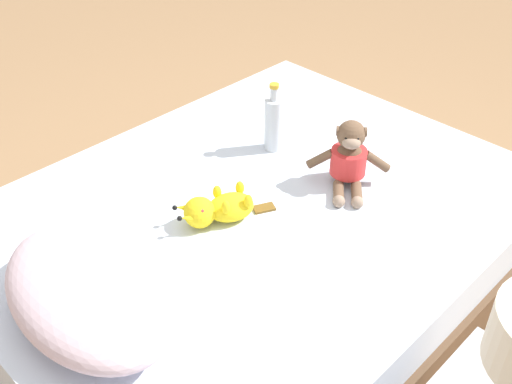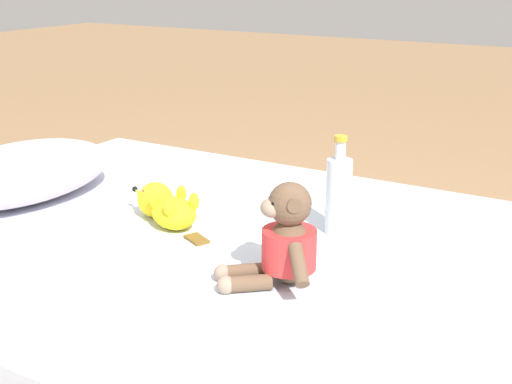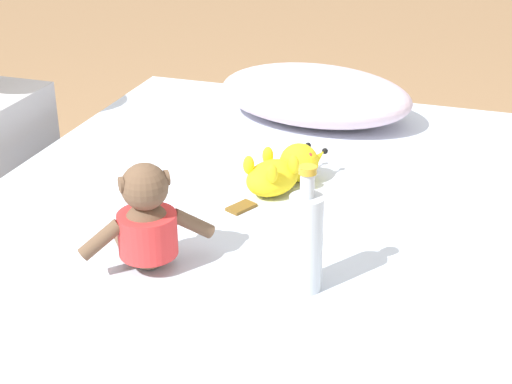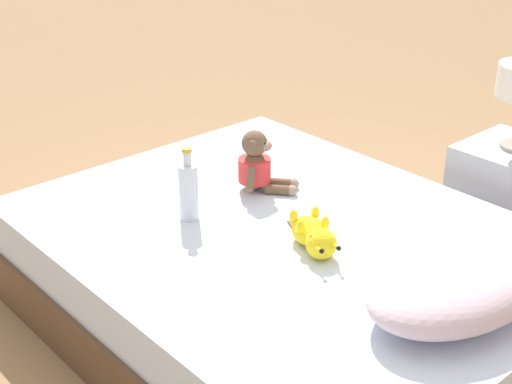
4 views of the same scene
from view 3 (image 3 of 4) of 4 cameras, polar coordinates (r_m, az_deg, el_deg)
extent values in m
plane|color=#93704C|center=(2.08, 0.00, -10.67)|extent=(16.00, 16.00, 0.00)
cube|color=brown|center=(2.02, 0.00, -8.31)|extent=(1.42, 1.85, 0.21)
cube|color=silver|center=(1.92, 0.00, -3.64)|extent=(1.37, 1.79, 0.17)
ellipsoid|color=silver|center=(2.43, 4.24, 6.98)|extent=(0.63, 0.43, 0.16)
ellipsoid|color=brown|center=(1.63, -7.78, -3.14)|extent=(0.15, 0.15, 0.15)
cylinder|color=red|center=(1.63, -7.79, -2.99)|extent=(0.17, 0.17, 0.09)
sphere|color=brown|center=(1.58, -8.02, 0.38)|extent=(0.10, 0.10, 0.10)
ellipsoid|color=gray|center=(1.62, -8.35, 0.73)|extent=(0.08, 0.08, 0.04)
sphere|color=black|center=(1.61, -8.99, 1.10)|extent=(0.01, 0.01, 0.01)
sphere|color=black|center=(1.62, -7.75, 1.30)|extent=(0.01, 0.01, 0.01)
cylinder|color=brown|center=(1.57, -9.65, 0.52)|extent=(0.03, 0.03, 0.03)
cylinder|color=brown|center=(1.59, -6.45, 1.03)|extent=(0.03, 0.03, 0.03)
cylinder|color=brown|center=(1.61, -11.10, -3.39)|extent=(0.09, 0.08, 0.08)
cylinder|color=brown|center=(1.65, -4.58, -2.27)|extent=(0.09, 0.08, 0.08)
cylinder|color=brown|center=(1.74, -9.41, -3.54)|extent=(0.09, 0.10, 0.04)
cylinder|color=brown|center=(1.75, -7.49, -3.21)|extent=(0.09, 0.10, 0.04)
sphere|color=gray|center=(1.78, -9.77, -2.81)|extent=(0.04, 0.04, 0.04)
sphere|color=gray|center=(1.79, -7.90, -2.49)|extent=(0.04, 0.04, 0.04)
ellipsoid|color=yellow|center=(1.95, 1.19, 1.03)|extent=(0.16, 0.18, 0.08)
sphere|color=yellow|center=(2.02, 3.11, 2.12)|extent=(0.10, 0.10, 0.10)
cone|color=yellow|center=(2.06, 3.27, 2.93)|extent=(0.05, 0.07, 0.05)
sphere|color=black|center=(2.08, 3.76, 3.36)|extent=(0.02, 0.02, 0.02)
cone|color=yellow|center=(2.03, 4.49, 2.52)|extent=(0.05, 0.07, 0.05)
sphere|color=black|center=(2.05, 4.98, 2.95)|extent=(0.02, 0.02, 0.02)
sphere|color=red|center=(2.03, 2.47, 3.07)|extent=(0.02, 0.02, 0.02)
sphere|color=red|center=(1.99, 3.79, 2.62)|extent=(0.02, 0.02, 0.02)
ellipsoid|color=yellow|center=(1.98, 0.86, 2.63)|extent=(0.04, 0.04, 0.05)
ellipsoid|color=yellow|center=(1.93, 2.72, 1.97)|extent=(0.04, 0.04, 0.05)
ellipsoid|color=yellow|center=(1.93, -0.53, 1.95)|extent=(0.04, 0.04, 0.05)
ellipsoid|color=yellow|center=(1.88, 1.16, 1.33)|extent=(0.04, 0.04, 0.05)
cube|color=brown|center=(1.90, -1.01, -1.04)|extent=(0.07, 0.08, 0.01)
cylinder|color=silver|center=(1.54, 3.58, -3.72)|extent=(0.07, 0.07, 0.20)
cylinder|color=silver|center=(1.48, 3.71, 0.49)|extent=(0.03, 0.03, 0.05)
cylinder|color=gold|center=(1.47, 3.74, 1.60)|extent=(0.03, 0.03, 0.01)
camera|label=1|loc=(3.20, -15.01, 31.59)|focal=42.77mm
camera|label=2|loc=(2.01, -54.20, 10.50)|focal=48.19mm
camera|label=4|loc=(3.31, 40.55, 26.07)|focal=51.39mm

